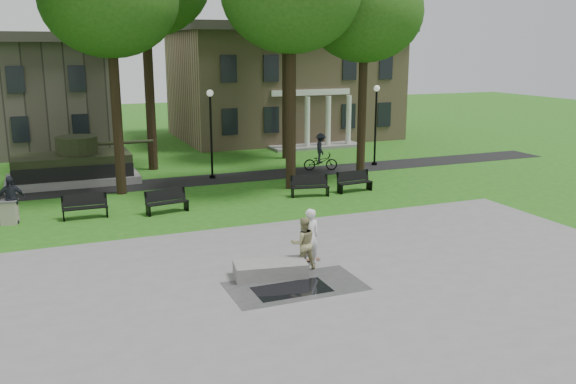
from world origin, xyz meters
The scene contains 22 objects.
ground centered at (0.00, 0.00, 0.00)m, with size 120.00×120.00×0.00m, color #205A15.
plaza centered at (0.00, -5.00, 0.01)m, with size 22.00×16.00×0.02m, color gray.
footpath centered at (0.00, 12.00, 0.01)m, with size 44.00×2.60×0.01m, color black.
building_right centered at (10.00, 26.00, 4.34)m, with size 17.00×12.00×8.60m.
tree_1 centered at (-4.50, 10.50, 8.95)m, with size 6.20×6.20×11.63m.
tree_3 centered at (8.00, 9.50, 8.60)m, with size 6.00×6.00×11.19m.
tree_5 centered at (6.50, 16.50, 9.67)m, with size 6.40×6.40×12.44m.
lamp_mid centered at (0.50, 12.30, 2.79)m, with size 0.36×0.36×4.73m.
lamp_right centered at (10.50, 12.30, 2.79)m, with size 0.36×0.36×4.73m.
tank_monument centered at (-6.46, 14.00, 0.86)m, with size 7.45×3.40×2.40m.
puddle centered at (-1.52, -3.72, 0.02)m, with size 2.20×1.20×0.00m, color black.
concrete_block centered at (-1.72, -2.50, 0.24)m, with size 2.20×1.00×0.45m, color gray.
skateboard centered at (-0.11, -1.76, 0.06)m, with size 0.78×0.20×0.07m, color brown.
skateboarder centered at (-0.20, -2.00, 0.96)m, with size 0.68×0.45×1.87m, color white.
friend_watching centered at (-0.51, -2.24, 0.86)m, with size 0.82×0.64×1.68m, color #9B9564.
pedestrian_walker centered at (-9.21, 6.93, 0.96)m, with size 1.13×0.47×1.93m, color black.
cyclist centered at (6.83, 12.08, 0.87)m, with size 2.04×1.22×2.13m.
park_bench_0 centered at (-6.46, 6.62, 0.52)m, with size 1.81×0.55×1.00m.
park_bench_1 centered at (-3.16, 6.20, 0.52)m, with size 1.85×0.83×1.00m.
park_bench_2 centered at (3.67, 6.62, 0.52)m, with size 1.85×0.87×1.00m.
park_bench_3 centered at (6.10, 6.68, 0.52)m, with size 1.83×0.67×1.00m.
trash_bin centered at (-9.31, 6.89, 0.49)m, with size 0.78×0.78×0.96m.
Camera 1 is at (-7.88, -18.98, 6.84)m, focal length 38.00 mm.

